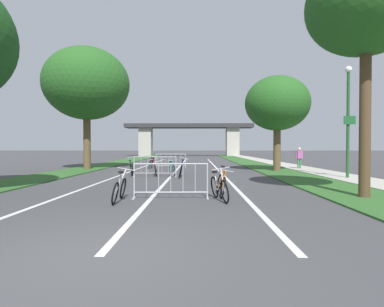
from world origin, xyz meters
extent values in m
plane|color=#3D3D3F|center=(0.00, 0.00, 0.00)|extent=(300.00, 300.00, 0.00)
cube|color=#2D5B26|center=(-6.43, 25.30, 0.03)|extent=(2.57, 61.84, 0.05)
cube|color=#2D5B26|center=(6.43, 25.30, 0.03)|extent=(2.57, 61.84, 0.05)
cube|color=#ADA89E|center=(8.77, 25.30, 0.04)|extent=(2.12, 61.84, 0.08)
cube|color=silver|center=(0.00, 17.89, 0.00)|extent=(0.14, 35.77, 0.01)
cube|color=silver|center=(2.83, 17.89, 0.00)|extent=(0.14, 35.77, 0.01)
cube|color=silver|center=(-2.83, 17.89, 0.00)|extent=(0.14, 35.77, 0.01)
cube|color=#2D2D30|center=(0.00, 51.11, 5.36)|extent=(22.54, 3.73, 0.69)
cube|color=#ADA89E|center=(-7.74, 51.11, 2.51)|extent=(2.20, 2.40, 5.01)
cube|color=#ADA89E|center=(7.74, 51.11, 2.51)|extent=(2.20, 2.40, 5.01)
cylinder|color=brown|center=(-6.22, 17.09, 1.87)|extent=(0.49, 0.49, 3.73)
ellipsoid|color=#23561E|center=(-6.22, 17.09, 5.92)|extent=(5.82, 5.82, 4.95)
cylinder|color=#4C3823|center=(6.36, 5.04, 2.22)|extent=(0.32, 0.32, 4.44)
ellipsoid|color=#23561E|center=(6.36, 5.04, 5.74)|extent=(3.46, 3.46, 2.94)
cylinder|color=brown|center=(6.45, 15.45, 1.40)|extent=(0.45, 0.45, 2.80)
ellipsoid|color=#23561E|center=(6.45, 15.45, 4.31)|extent=(4.04, 4.04, 3.44)
cylinder|color=#1E4C23|center=(8.62, 10.75, 2.57)|extent=(0.14, 0.14, 5.14)
sphere|color=white|center=(8.62, 10.75, 5.26)|extent=(0.32, 0.32, 0.32)
cube|color=#195128|center=(8.64, 10.63, 2.82)|extent=(0.56, 0.03, 0.40)
cylinder|color=#ADADB2|center=(-0.51, 4.96, 0.53)|extent=(0.04, 0.04, 1.05)
cube|color=#ADADB2|center=(-0.51, 4.96, 0.01)|extent=(0.07, 0.44, 0.03)
cylinder|color=#ADADB2|center=(1.68, 5.02, 0.53)|extent=(0.04, 0.04, 1.05)
cube|color=#ADADB2|center=(1.68, 5.02, 0.01)|extent=(0.07, 0.44, 0.03)
cylinder|color=#ADADB2|center=(0.59, 4.99, 1.03)|extent=(2.19, 0.10, 0.04)
cylinder|color=#ADADB2|center=(0.59, 4.99, 0.18)|extent=(2.19, 0.10, 0.04)
cylinder|color=#ADADB2|center=(-0.14, 4.97, 0.61)|extent=(0.02, 0.02, 0.87)
cylinder|color=#ADADB2|center=(0.22, 4.98, 0.61)|extent=(0.02, 0.02, 0.87)
cylinder|color=#ADADB2|center=(0.59, 4.99, 0.61)|extent=(0.02, 0.02, 0.87)
cylinder|color=#ADADB2|center=(0.95, 5.00, 0.61)|extent=(0.02, 0.02, 0.87)
cylinder|color=#ADADB2|center=(1.32, 5.01, 0.61)|extent=(0.02, 0.02, 0.87)
cylinder|color=#ADADB2|center=(-1.91, 11.89, 0.53)|extent=(0.04, 0.04, 1.05)
cube|color=#ADADB2|center=(-1.91, 11.89, 0.01)|extent=(0.07, 0.44, 0.03)
cylinder|color=#ADADB2|center=(0.28, 11.83, 0.53)|extent=(0.04, 0.04, 1.05)
cube|color=#ADADB2|center=(0.28, 11.83, 0.01)|extent=(0.07, 0.44, 0.03)
cylinder|color=#ADADB2|center=(-0.81, 11.86, 1.03)|extent=(2.19, 0.10, 0.04)
cylinder|color=#ADADB2|center=(-0.81, 11.86, 0.18)|extent=(2.19, 0.10, 0.04)
cylinder|color=#ADADB2|center=(-1.54, 11.88, 0.61)|extent=(0.02, 0.02, 0.87)
cylinder|color=#ADADB2|center=(-1.18, 11.87, 0.61)|extent=(0.02, 0.02, 0.87)
cylinder|color=#ADADB2|center=(-0.81, 11.86, 0.61)|extent=(0.02, 0.02, 0.87)
cylinder|color=#ADADB2|center=(-0.45, 11.85, 0.61)|extent=(0.02, 0.02, 0.87)
cylinder|color=#ADADB2|center=(-0.08, 11.84, 0.61)|extent=(0.02, 0.02, 0.87)
cylinder|color=#ADADB2|center=(-1.65, 18.69, 0.53)|extent=(0.04, 0.04, 1.05)
cube|color=#ADADB2|center=(-1.65, 18.69, 0.01)|extent=(0.08, 0.44, 0.03)
cylinder|color=#ADADB2|center=(0.54, 18.77, 0.53)|extent=(0.04, 0.04, 1.05)
cube|color=#ADADB2|center=(0.54, 18.77, 0.01)|extent=(0.08, 0.44, 0.03)
cylinder|color=#ADADB2|center=(-0.55, 18.73, 1.03)|extent=(2.19, 0.12, 0.04)
cylinder|color=#ADADB2|center=(-0.55, 18.73, 0.18)|extent=(2.19, 0.12, 0.04)
cylinder|color=#ADADB2|center=(-1.29, 18.70, 0.61)|extent=(0.02, 0.02, 0.87)
cylinder|color=#ADADB2|center=(-0.92, 18.71, 0.61)|extent=(0.02, 0.02, 0.87)
cylinder|color=#ADADB2|center=(-0.55, 18.73, 0.61)|extent=(0.02, 0.02, 0.87)
cylinder|color=#ADADB2|center=(-0.19, 18.74, 0.61)|extent=(0.02, 0.02, 0.87)
cylinder|color=#ADADB2|center=(0.18, 18.75, 0.61)|extent=(0.02, 0.02, 0.87)
torus|color=black|center=(-1.98, 17.68, 0.31)|extent=(0.19, 0.63, 0.62)
torus|color=black|center=(-1.95, 18.73, 0.31)|extent=(0.19, 0.63, 0.62)
cylinder|color=black|center=(-1.90, 18.18, 0.59)|extent=(0.19, 1.03, 0.59)
cylinder|color=black|center=(-1.92, 17.98, 0.53)|extent=(0.16, 0.13, 0.53)
cylinder|color=black|center=(-1.98, 17.85, 0.29)|extent=(0.03, 0.34, 0.07)
cylinder|color=black|center=(-1.89, 18.71, 0.59)|extent=(0.16, 0.10, 0.56)
cube|color=black|center=(-1.87, 17.94, 0.78)|extent=(0.12, 0.24, 0.07)
cylinder|color=#99999E|center=(-1.83, 18.68, 0.87)|extent=(0.51, 0.04, 0.14)
torus|color=black|center=(0.56, 10.85, 0.35)|extent=(0.18, 0.70, 0.69)
torus|color=black|center=(0.56, 11.93, 0.35)|extent=(0.18, 0.70, 0.69)
cylinder|color=#1E389E|center=(0.63, 11.36, 0.66)|extent=(0.17, 1.06, 0.65)
cylinder|color=#1E389E|center=(0.61, 11.16, 0.60)|extent=(0.18, 0.12, 0.61)
cylinder|color=#1E389E|center=(0.56, 11.02, 0.32)|extent=(0.04, 0.35, 0.08)
cylinder|color=#1E389E|center=(0.62, 11.90, 0.66)|extent=(0.17, 0.09, 0.63)
cube|color=black|center=(0.68, 11.12, 0.90)|extent=(0.11, 0.24, 0.07)
cylinder|color=#99999E|center=(0.69, 11.88, 0.97)|extent=(0.52, 0.03, 0.13)
torus|color=black|center=(-0.80, 11.92, 0.35)|extent=(0.24, 0.71, 0.69)
torus|color=black|center=(-0.91, 12.91, 0.35)|extent=(0.24, 0.71, 0.69)
cylinder|color=red|center=(-0.90, 12.39, 0.61)|extent=(0.24, 0.96, 0.57)
cylinder|color=red|center=(-0.88, 12.20, 0.63)|extent=(0.15, 0.13, 0.67)
cylinder|color=red|center=(-0.81, 12.08, 0.32)|extent=(0.06, 0.33, 0.08)
cylinder|color=red|center=(-0.95, 12.88, 0.61)|extent=(0.13, 0.10, 0.54)
cube|color=black|center=(-0.93, 12.16, 0.96)|extent=(0.13, 0.25, 0.07)
cylinder|color=#99999E|center=(-1.00, 12.85, 0.88)|extent=(0.50, 0.09, 0.11)
torus|color=black|center=(2.09, 5.91, 0.33)|extent=(0.19, 0.66, 0.65)
torus|color=black|center=(2.14, 4.92, 0.33)|extent=(0.19, 0.66, 0.65)
cylinder|color=orange|center=(2.16, 5.44, 0.58)|extent=(0.18, 0.96, 0.54)
cylinder|color=orange|center=(2.15, 5.63, 0.60)|extent=(0.16, 0.12, 0.64)
cylinder|color=orange|center=(2.09, 5.75, 0.30)|extent=(0.03, 0.32, 0.08)
cylinder|color=orange|center=(2.18, 4.95, 0.58)|extent=(0.13, 0.10, 0.51)
cube|color=black|center=(2.21, 5.66, 0.91)|extent=(0.12, 0.24, 0.07)
cylinder|color=#99999E|center=(2.23, 4.98, 0.83)|extent=(0.49, 0.05, 0.12)
torus|color=black|center=(0.03, 11.79, 0.30)|extent=(0.16, 0.62, 0.61)
torus|color=black|center=(0.10, 12.81, 0.30)|extent=(0.16, 0.62, 0.61)
cylinder|color=#197A7F|center=(0.03, 12.28, 0.56)|extent=(0.04, 0.99, 0.55)
cylinder|color=#197A7F|center=(0.02, 12.08, 0.52)|extent=(0.13, 0.12, 0.52)
cylinder|color=#197A7F|center=(0.05, 11.95, 0.28)|extent=(0.06, 0.33, 0.07)
cylinder|color=#197A7F|center=(0.07, 12.78, 0.56)|extent=(0.12, 0.09, 0.52)
cube|color=black|center=(-0.02, 12.05, 0.78)|extent=(0.12, 0.25, 0.06)
cylinder|color=#99999E|center=(0.03, 12.76, 0.82)|extent=(0.51, 0.06, 0.10)
torus|color=black|center=(-2.05, 11.90, 0.33)|extent=(0.26, 0.68, 0.66)
torus|color=black|center=(-2.19, 12.90, 0.33)|extent=(0.26, 0.68, 0.66)
cylinder|color=#1E7238|center=(-2.18, 12.37, 0.65)|extent=(0.30, 0.97, 0.67)
cylinder|color=#1E7238|center=(-2.13, 12.18, 0.55)|extent=(0.14, 0.13, 0.55)
cylinder|color=#1E7238|center=(-2.07, 12.06, 0.31)|extent=(0.06, 0.33, 0.08)
cylinder|color=#1E7238|center=(-2.25, 12.87, 0.65)|extent=(0.16, 0.11, 0.64)
cube|color=black|center=(-2.18, 12.14, 0.82)|extent=(0.14, 0.25, 0.07)
cylinder|color=#99999E|center=(-2.31, 12.84, 0.97)|extent=(0.49, 0.10, 0.12)
torus|color=black|center=(1.90, 5.09, 0.33)|extent=(0.28, 0.67, 0.65)
torus|color=black|center=(2.12, 4.14, 0.33)|extent=(0.28, 0.67, 0.65)
cylinder|color=silver|center=(1.96, 4.63, 0.64)|extent=(0.16, 0.95, 0.65)
cylinder|color=silver|center=(1.93, 4.81, 0.54)|extent=(0.14, 0.10, 0.53)
cylinder|color=silver|center=(1.94, 4.94, 0.30)|extent=(0.10, 0.31, 0.08)
cylinder|color=silver|center=(2.07, 4.15, 0.64)|extent=(0.14, 0.07, 0.62)
cube|color=black|center=(1.88, 4.84, 0.81)|extent=(0.16, 0.26, 0.06)
cylinder|color=#99999E|center=(2.02, 4.17, 0.94)|extent=(0.50, 0.14, 0.10)
torus|color=black|center=(-0.79, 3.88, 0.31)|extent=(0.18, 0.63, 0.62)
torus|color=black|center=(-0.84, 4.93, 0.31)|extent=(0.18, 0.63, 0.62)
cylinder|color=#B7B7BC|center=(-0.76, 4.38, 0.60)|extent=(0.11, 1.03, 0.61)
cylinder|color=#B7B7BC|center=(-0.76, 4.18, 0.56)|extent=(0.16, 0.12, 0.59)
cylinder|color=#B7B7BC|center=(-0.80, 4.05, 0.29)|extent=(0.05, 0.34, 0.07)
cylinder|color=#B7B7BC|center=(-0.78, 4.91, 0.60)|extent=(0.15, 0.09, 0.58)
cube|color=black|center=(-0.70, 4.15, 0.85)|extent=(0.12, 0.24, 0.07)
cylinder|color=#99999E|center=(-0.73, 4.89, 0.88)|extent=(0.51, 0.05, 0.12)
cylinder|color=#33723F|center=(8.57, 17.39, 0.38)|extent=(0.11, 0.11, 0.76)
cylinder|color=#33723F|center=(8.41, 17.35, 0.38)|extent=(0.11, 0.11, 0.76)
cube|color=#994C8C|center=(8.49, 17.37, 1.02)|extent=(0.46, 0.35, 0.54)
cylinder|color=#994C8C|center=(8.72, 17.43, 1.00)|extent=(0.09, 0.09, 0.48)
cylinder|color=#994C8C|center=(8.26, 17.31, 1.00)|extent=(0.09, 0.09, 0.48)
sphere|color=beige|center=(8.49, 17.37, 1.42)|extent=(0.20, 0.20, 0.20)
camera|label=1|loc=(1.36, -4.27, 1.52)|focal=29.07mm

